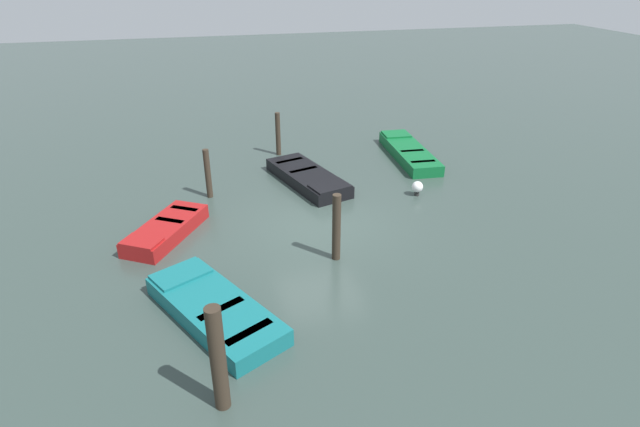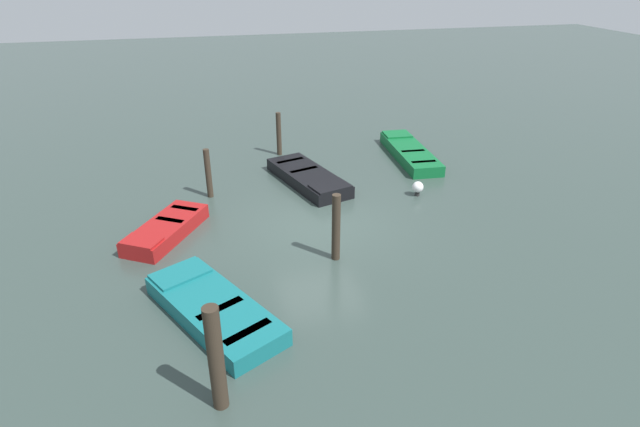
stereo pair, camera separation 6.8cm
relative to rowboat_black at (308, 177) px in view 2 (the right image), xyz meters
The scene contains 10 objects.
ground_plane 3.00m from the rowboat_black, behind, with size 80.00×80.00×0.00m, color #33423D.
rowboat_black is the anchor object (origin of this frame).
rowboat_red 5.30m from the rowboat_black, 119.80° to the left, with size 2.94×2.37×0.46m.
rowboat_teal 7.42m from the rowboat_black, 151.38° to the left, with size 3.82×2.90×0.46m.
rowboat_green 4.55m from the rowboat_black, 70.84° to the right, with size 4.20×1.42×0.46m.
mooring_piling_near_left 3.13m from the rowboat_black, ahead, with size 0.19×0.19×1.66m, color #33281E.
mooring_piling_mid_left 9.70m from the rowboat_black, 158.32° to the left, with size 0.27×0.27×2.06m, color #33281E.
mooring_piling_near_right 3.35m from the rowboat_black, 94.91° to the left, with size 0.19×0.19×1.60m, color #33281E.
mooring_piling_far_right 4.93m from the rowboat_black, behind, with size 0.22×0.22×1.79m, color #33281E.
marker_buoy 3.66m from the rowboat_black, 119.62° to the right, with size 0.36×0.36×0.48m.
Camera 2 is at (-12.57, 3.11, 6.90)m, focal length 28.63 mm.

